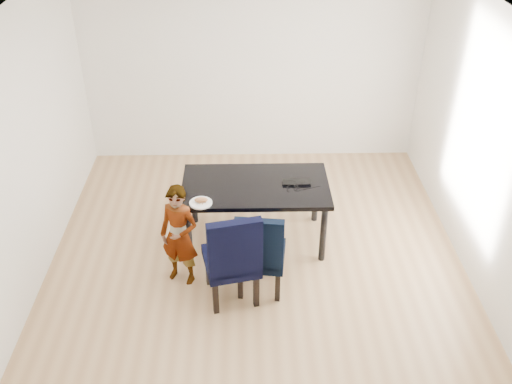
{
  "coord_description": "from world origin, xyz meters",
  "views": [
    {
      "loc": [
        -0.1,
        -4.71,
        4.07
      ],
      "look_at": [
        0.0,
        0.2,
        0.85
      ],
      "focal_mm": 40.0,
      "sensor_mm": 36.0,
      "label": 1
    }
  ],
  "objects_px": {
    "plate": "(201,203)",
    "laptop": "(296,180)",
    "dining_table": "(255,213)",
    "chair_right": "(261,248)",
    "chair_left": "(231,253)",
    "child": "(179,236)"
  },
  "relations": [
    {
      "from": "chair_left",
      "to": "child",
      "type": "relative_size",
      "value": 0.94
    },
    {
      "from": "chair_left",
      "to": "chair_right",
      "type": "bearing_deg",
      "value": 10.08
    },
    {
      "from": "dining_table",
      "to": "plate",
      "type": "xyz_separation_m",
      "value": [
        -0.57,
        -0.35,
        0.38
      ]
    },
    {
      "from": "chair_left",
      "to": "plate",
      "type": "distance_m",
      "value": 0.67
    },
    {
      "from": "dining_table",
      "to": "laptop",
      "type": "distance_m",
      "value": 0.6
    },
    {
      "from": "plate",
      "to": "laptop",
      "type": "distance_m",
      "value": 1.1
    },
    {
      "from": "chair_left",
      "to": "chair_right",
      "type": "height_order",
      "value": "chair_left"
    },
    {
      "from": "child",
      "to": "laptop",
      "type": "bearing_deg",
      "value": 52.16
    },
    {
      "from": "dining_table",
      "to": "laptop",
      "type": "xyz_separation_m",
      "value": [
        0.45,
        0.07,
        0.39
      ]
    },
    {
      "from": "laptop",
      "to": "chair_left",
      "type": "bearing_deg",
      "value": 53.79
    },
    {
      "from": "laptop",
      "to": "child",
      "type": "bearing_deg",
      "value": 30.17
    },
    {
      "from": "dining_table",
      "to": "chair_right",
      "type": "relative_size",
      "value": 1.63
    },
    {
      "from": "laptop",
      "to": "chair_right",
      "type": "bearing_deg",
      "value": 64.08
    },
    {
      "from": "chair_left",
      "to": "plate",
      "type": "bearing_deg",
      "value": 107.38
    },
    {
      "from": "dining_table",
      "to": "child",
      "type": "relative_size",
      "value": 1.42
    },
    {
      "from": "plate",
      "to": "laptop",
      "type": "bearing_deg",
      "value": 22.11
    },
    {
      "from": "chair_right",
      "to": "laptop",
      "type": "xyz_separation_m",
      "value": [
        0.41,
        0.85,
        0.27
      ]
    },
    {
      "from": "chair_right",
      "to": "chair_left",
      "type": "bearing_deg",
      "value": -150.56
    },
    {
      "from": "dining_table",
      "to": "child",
      "type": "xyz_separation_m",
      "value": [
        -0.78,
        -0.65,
        0.19
      ]
    },
    {
      "from": "dining_table",
      "to": "chair_right",
      "type": "xyz_separation_m",
      "value": [
        0.04,
        -0.78,
        0.12
      ]
    },
    {
      "from": "dining_table",
      "to": "plate",
      "type": "relative_size",
      "value": 6.74
    },
    {
      "from": "child",
      "to": "plate",
      "type": "xyz_separation_m",
      "value": [
        0.21,
        0.3,
        0.19
      ]
    }
  ]
}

